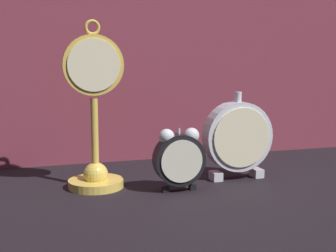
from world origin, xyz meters
TOP-DOWN VIEW (x-y plane):
  - ground_plane at (0.00, 0.00)m, footprint 4.00×4.00m
  - fabric_backdrop_drape at (0.00, 0.33)m, footprint 1.44×0.01m
  - pocket_watch_on_stand at (-0.14, 0.10)m, footprint 0.12×0.11m
  - alarm_clock_twin_bell at (0.01, 0.03)m, footprint 0.10×0.03m
  - mantel_clock_silver at (0.15, 0.08)m, footprint 0.15×0.04m

SIDE VIEW (x-z plane):
  - ground_plane at x=0.00m, z-range 0.00..0.00m
  - alarm_clock_twin_bell at x=0.01m, z-range 0.01..0.13m
  - mantel_clock_silver at x=0.15m, z-range 0.00..0.18m
  - pocket_watch_on_stand at x=-0.14m, z-range -0.04..0.28m
  - fabric_backdrop_drape at x=0.00m, z-range 0.00..0.62m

